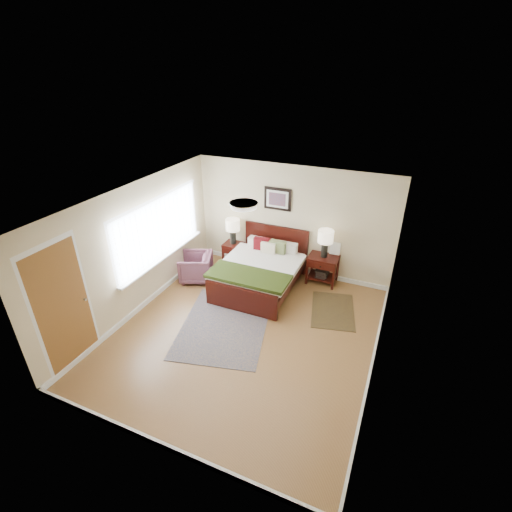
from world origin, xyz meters
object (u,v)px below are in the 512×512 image
object	(u,v)px
rug_persian	(225,324)
nightstand_left	(233,248)
lamp_left	(233,227)
lamp_right	(325,239)
armchair	(196,267)
bed	(260,267)
nightstand_right	(323,267)

from	to	relation	value
rug_persian	nightstand_left	bearing A→B (deg)	98.83
lamp_left	lamp_right	world-z (taller)	lamp_right
armchair	lamp_right	bearing A→B (deg)	89.60
bed	nightstand_left	xyz separation A→B (m)	(-1.02, 0.72, -0.08)
nightstand_left	lamp_right	xyz separation A→B (m)	(2.19, 0.02, 0.65)
bed	armchair	xyz separation A→B (m)	(-1.45, -0.27, -0.18)
bed	nightstand_left	world-z (taller)	bed
bed	lamp_left	world-z (taller)	lamp_left
nightstand_left	lamp_left	size ratio (longest dim) A/B	0.87
bed	rug_persian	bearing A→B (deg)	-94.14
nightstand_left	lamp_right	world-z (taller)	lamp_right
bed	lamp_right	size ratio (longest dim) A/B	3.24
bed	lamp_left	distance (m)	1.34
nightstand_right	rug_persian	distance (m)	2.58
lamp_right	rug_persian	bearing A→B (deg)	-120.04
bed	nightstand_right	distance (m)	1.39
nightstand_right	rug_persian	size ratio (longest dim) A/B	0.29
lamp_left	rug_persian	size ratio (longest dim) A/B	0.28
bed	nightstand_left	bearing A→B (deg)	144.51
lamp_left	bed	bearing A→B (deg)	-36.22
bed	rug_persian	xyz separation A→B (m)	(-0.11, -1.47, -0.49)
armchair	rug_persian	world-z (taller)	armchair
nightstand_left	lamp_right	size ratio (longest dim) A/B	0.87
bed	rug_persian	world-z (taller)	bed
nightstand_right	armchair	bearing A→B (deg)	-159.07
lamp_left	nightstand_right	bearing A→B (deg)	-0.35
nightstand_left	lamp_right	bearing A→B (deg)	0.51
nightstand_left	nightstand_right	size ratio (longest dim) A/B	0.83
lamp_right	rug_persian	xyz separation A→B (m)	(-1.28, -2.22, -1.06)
nightstand_right	rug_persian	bearing A→B (deg)	-120.18
bed	lamp_right	world-z (taller)	lamp_right
armchair	nightstand_left	bearing A→B (deg)	134.91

